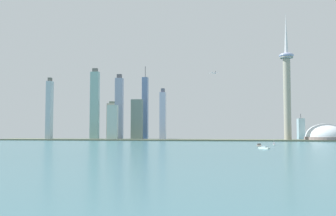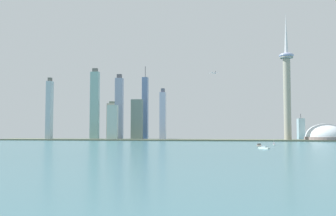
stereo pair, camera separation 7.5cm
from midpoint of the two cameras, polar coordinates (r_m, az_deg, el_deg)
name	(u,v)px [view 1 (the left image)]	position (r m, az deg, el deg)	size (l,w,h in m)	color
ground_plane	(110,151)	(442.25, -8.87, -6.48)	(6000.00, 6000.00, 0.00)	#3B6772
waterfront_pier	(165,140)	(869.36, -0.39, -4.87)	(790.82, 74.79, 3.03)	#5A644E
observation_tower	(287,83)	(876.25, 17.64, 3.64)	(32.06, 32.06, 287.84)	gray
stadium_dome	(326,137)	(897.02, 22.88, -4.10)	(90.20, 90.20, 58.22)	gray
skyscraper_0	(49,110)	(951.29, -17.61, -0.28)	(12.25, 17.11, 151.49)	#9EB5C4
skyscraper_1	(113,123)	(880.88, -8.43, -2.23)	(23.80, 12.58, 82.43)	#A4BFBA
skyscraper_2	(163,116)	(877.88, -0.79, -1.16)	(13.64, 15.59, 122.00)	#AAB3D3
skyscraper_3	(119,108)	(935.88, -7.45, -0.02)	(18.79, 14.00, 163.15)	#8897B5
skyscraper_4	(301,129)	(953.23, 19.57, -3.07)	(14.58, 25.61, 63.00)	#93B4BC
skyscraper_5	(145,108)	(949.81, -3.50, -0.05)	(14.08, 15.78, 186.29)	#5E78A6
skyscraper_6	(113,121)	(984.96, -8.42, -1.98)	(25.07, 27.64, 98.48)	beige
skyscraper_7	(95,105)	(945.67, -11.09, 0.44)	(20.86, 13.12, 177.98)	#7EACAA
skyscraper_8	(137,120)	(904.92, -4.76, -1.79)	(27.56, 13.84, 98.07)	slate
boat_0	(274,144)	(624.48, 15.81, -5.33)	(5.69, 10.47, 11.26)	white
boat_1	(259,145)	(578.71, 13.70, -5.53)	(9.36, 18.08, 8.38)	beige
boat_2	(264,148)	(500.26, 14.40, -5.88)	(14.33, 13.16, 3.91)	white
airplane	(214,73)	(909.16, 6.98, 5.34)	(25.18, 23.83, 7.17)	silver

